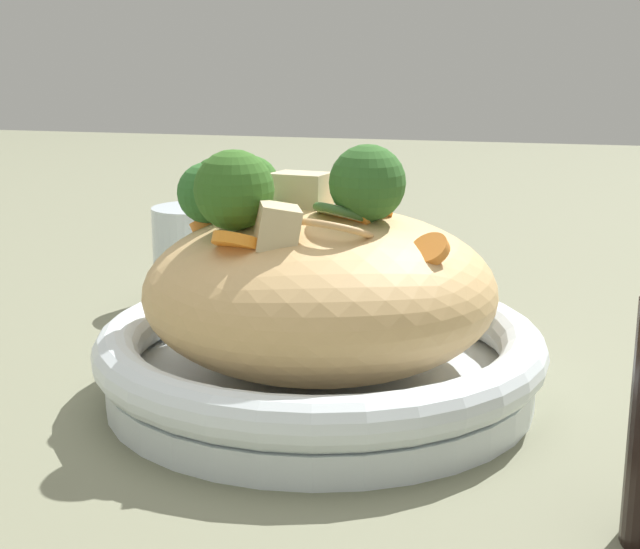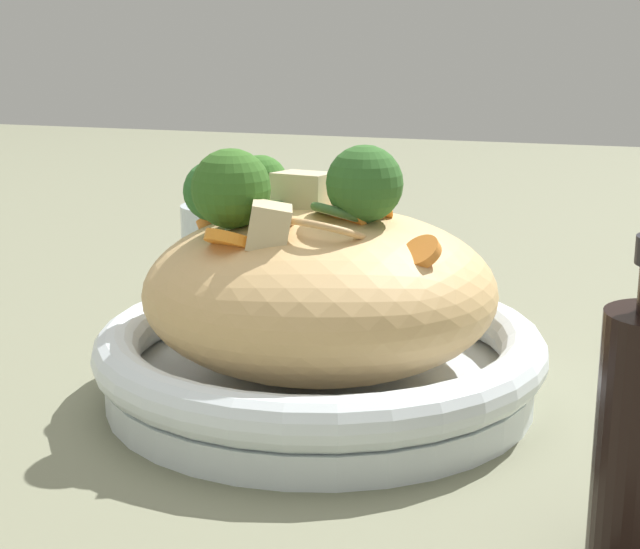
% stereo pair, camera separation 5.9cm
% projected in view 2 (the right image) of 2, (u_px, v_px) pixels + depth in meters
% --- Properties ---
extents(ground_plane, '(3.00, 3.00, 0.00)m').
position_uv_depth(ground_plane, '(320.00, 395.00, 0.61)').
color(ground_plane, '#74765C').
extents(serving_bowl, '(0.28, 0.28, 0.05)m').
position_uv_depth(serving_bowl, '(320.00, 358.00, 0.61)').
color(serving_bowl, white).
rests_on(serving_bowl, ground_plane).
extents(noodle_heap, '(0.22, 0.22, 0.11)m').
position_uv_depth(noodle_heap, '(320.00, 290.00, 0.59)').
color(noodle_heap, tan).
rests_on(noodle_heap, serving_bowl).
extents(broccoli_florets, '(0.16, 0.13, 0.07)m').
position_uv_depth(broccoli_florets, '(263.00, 189.00, 0.59)').
color(broccoli_florets, '#91AC6E').
rests_on(broccoli_florets, serving_bowl).
extents(carrot_coins, '(0.18, 0.10, 0.04)m').
position_uv_depth(carrot_coins, '(306.00, 228.00, 0.56)').
color(carrot_coins, orange).
rests_on(carrot_coins, serving_bowl).
extents(zucchini_slices, '(0.12, 0.07, 0.02)m').
position_uv_depth(zucchini_slices, '(295.00, 212.00, 0.58)').
color(zucchini_slices, beige).
rests_on(zucchini_slices, serving_bowl).
extents(chicken_chunks, '(0.04, 0.10, 0.04)m').
position_uv_depth(chicken_chunks, '(293.00, 206.00, 0.58)').
color(chicken_chunks, '#CEBA8C').
rests_on(chicken_chunks, serving_bowl).
extents(drinking_glass, '(0.07, 0.07, 0.08)m').
position_uv_depth(drinking_glass, '(220.00, 253.00, 0.82)').
color(drinking_glass, silver).
rests_on(drinking_glass, ground_plane).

